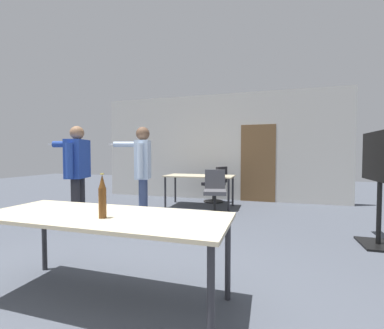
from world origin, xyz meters
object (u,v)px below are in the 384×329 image
beer_bottle (102,197)px  office_chair_far_left (216,185)px  person_far_watching (77,167)px  person_left_plaid (142,166)px  office_chair_mid_tucked (215,193)px  drink_cup (217,174)px  tv_screen (380,173)px

beer_bottle → office_chair_far_left: bearing=90.7°
person_far_watching → person_left_plaid: person_far_watching is taller
office_chair_mid_tucked → drink_cup: size_ratio=9.19×
person_left_plaid → beer_bottle: size_ratio=4.86×
beer_bottle → drink_cup: size_ratio=3.53×
beer_bottle → drink_cup: (0.10, 4.22, -0.12)m
tv_screen → person_left_plaid: bearing=-88.6°
tv_screen → person_far_watching: (-4.67, -0.38, 0.04)m
person_left_plaid → drink_cup: person_left_plaid is taller
tv_screen → office_chair_far_left: (-2.78, 2.52, -0.57)m
tv_screen → office_chair_far_left: size_ratio=1.69×
drink_cup → office_chair_mid_tucked: bearing=-83.1°
office_chair_mid_tucked → drink_cup: (-0.08, 0.63, 0.37)m
tv_screen → beer_bottle: bearing=-49.4°
drink_cup → tv_screen: bearing=-35.6°
beer_bottle → person_far_watching: bearing=134.7°
person_far_watching → drink_cup: (2.04, 2.26, -0.24)m
office_chair_mid_tucked → drink_cup: office_chair_mid_tucked is taller
person_far_watching → beer_bottle: person_far_watching is taller
tv_screen → office_chair_mid_tucked: 2.90m
person_left_plaid → beer_bottle: person_left_plaid is taller
office_chair_far_left → beer_bottle: 4.88m
tv_screen → person_left_plaid: (-3.56, -0.09, 0.04)m
tv_screen → person_left_plaid: size_ratio=0.92×
person_left_plaid → drink_cup: size_ratio=17.16×
drink_cup → office_chair_far_left: bearing=103.9°
office_chair_far_left → drink_cup: size_ratio=9.31×
office_chair_mid_tucked → person_far_watching: bearing=26.2°
person_left_plaid → office_chair_far_left: 2.78m
beer_bottle → person_left_plaid: bearing=110.2°
tv_screen → drink_cup: size_ratio=15.72×
office_chair_far_left → drink_cup: bearing=-141.8°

